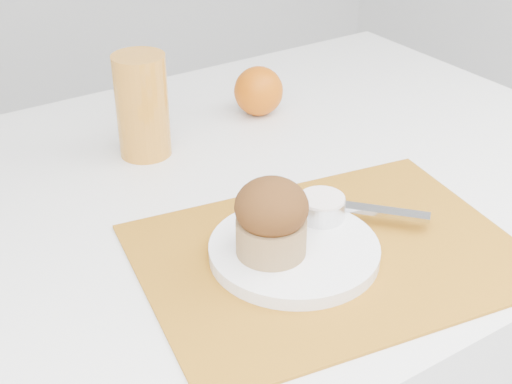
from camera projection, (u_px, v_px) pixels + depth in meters
table at (230, 384)px, 1.16m from camera, size 1.20×0.80×0.75m
placemat at (330, 254)px, 0.83m from camera, size 0.48×0.38×0.00m
plate at (294, 250)px, 0.82m from camera, size 0.23×0.23×0.02m
ramekin at (321, 208)px, 0.86m from camera, size 0.07×0.07×0.02m
cream at (322, 199)px, 0.85m from camera, size 0.07×0.07×0.01m
raspberry_near at (280, 213)px, 0.85m from camera, size 0.02×0.02×0.02m
raspberry_far at (309, 210)px, 0.86m from camera, size 0.02×0.02×0.02m
butter_knife at (339, 205)px, 0.88m from camera, size 0.16×0.18×0.01m
orange at (259, 91)px, 1.15m from camera, size 0.08×0.08×0.08m
juice_glass at (142, 106)px, 1.01m from camera, size 0.08×0.08×0.15m
muffin at (271, 218)px, 0.78m from camera, size 0.08×0.08×0.09m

